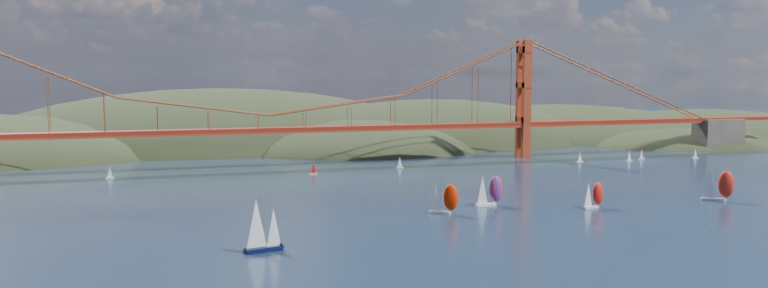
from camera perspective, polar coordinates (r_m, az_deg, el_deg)
ground at (r=148.75m, az=3.15°, el=-10.05°), size 1200.00×1200.00×0.00m
headlands at (r=426.28m, az=-4.91°, el=-1.62°), size 725.00×225.00×96.00m
bridge at (r=317.59m, az=-9.08°, el=4.01°), size 552.00×12.00×55.00m
sloop_navy at (r=169.15m, az=-9.31°, el=-6.18°), size 8.94×5.82×13.30m
racer_0 at (r=212.58m, az=4.50°, el=-4.10°), size 8.53×6.63×9.68m
racer_1 at (r=228.82m, az=15.63°, el=-3.73°), size 7.71×4.09×8.65m
racer_2 at (r=255.01m, az=24.04°, el=-2.83°), size 9.41×8.00×10.89m
racer_rwb at (r=226.54m, az=8.00°, el=-3.48°), size 8.89×3.69×10.17m
distant_boat_3 at (r=300.39m, az=-20.16°, el=-2.04°), size 3.00×2.00×4.70m
distant_boat_4 at (r=344.78m, az=14.70°, el=-0.96°), size 3.00×2.00×4.70m
distant_boat_5 at (r=356.27m, az=18.19°, el=-0.85°), size 3.00×2.00×4.70m
distant_boat_6 at (r=365.51m, az=19.03°, el=-0.73°), size 3.00×2.00×4.70m
distant_boat_7 at (r=378.32m, az=22.64°, el=-0.65°), size 3.00×2.00×4.70m
distant_boat_8 at (r=313.51m, az=1.21°, el=-1.41°), size 3.00×2.00×4.70m
distant_boat_9 at (r=295.46m, az=-5.38°, el=-1.85°), size 3.00×2.00×4.70m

